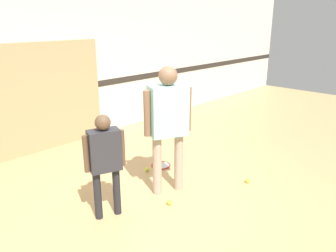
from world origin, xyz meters
TOP-DOWN VIEW (x-y plane):
  - ground_plane at (0.00, 0.00)m, footprint 16.00×16.00m
  - wall_back at (0.00, 2.92)m, footprint 16.00×0.07m
  - wall_panel at (-0.61, 2.86)m, footprint 3.04×0.05m
  - person_instructor at (0.17, 0.23)m, footprint 0.60×0.44m
  - person_student_left at (-0.76, 0.34)m, footprint 0.45×0.31m
  - racket_spare_on_floor at (0.65, 0.86)m, footprint 0.53×0.42m
  - tennis_ball_near_instructor at (-0.08, -0.03)m, footprint 0.07×0.07m
  - tennis_ball_by_spare_racket at (0.37, 0.88)m, footprint 0.07×0.07m
  - tennis_ball_stray_left at (1.12, -0.44)m, footprint 0.07×0.07m

SIDE VIEW (x-z plane):
  - ground_plane at x=0.00m, z-range 0.00..0.00m
  - racket_spare_on_floor at x=0.65m, z-range -0.01..0.03m
  - tennis_ball_near_instructor at x=-0.08m, z-range 0.00..0.07m
  - tennis_ball_by_spare_racket at x=0.37m, z-range 0.00..0.07m
  - tennis_ball_stray_left at x=1.12m, z-range 0.00..0.07m
  - person_student_left at x=-0.76m, z-range 0.15..1.41m
  - wall_panel at x=-0.61m, z-range 0.00..1.89m
  - person_instructor at x=0.17m, z-range 0.20..1.91m
  - wall_back at x=0.00m, z-range 0.00..3.20m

